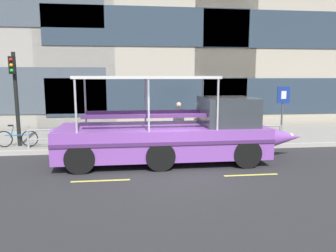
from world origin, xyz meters
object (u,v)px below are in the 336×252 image
(parking_sign, at_px, (283,104))
(leaned_bicycle, at_px, (17,138))
(traffic_light_pole, at_px, (15,90))
(duck_tour_boat, at_px, (176,134))
(pedestrian_near_bow, at_px, (240,117))
(pedestrian_mid_left, at_px, (179,117))

(parking_sign, distance_m, leaned_bicycle, 11.90)
(traffic_light_pole, xyz_separation_m, duck_tour_boat, (6.49, -2.55, -1.56))
(parking_sign, distance_m, pedestrian_near_bow, 2.03)
(pedestrian_mid_left, bearing_deg, leaned_bicycle, -173.20)
(duck_tour_boat, xyz_separation_m, pedestrian_mid_left, (0.58, 3.26, 0.21))
(parking_sign, height_order, leaned_bicycle, parking_sign)
(duck_tour_boat, distance_m, pedestrian_near_bow, 4.82)
(traffic_light_pole, distance_m, parking_sign, 11.81)
(leaned_bicycle, bearing_deg, pedestrian_mid_left, 6.80)
(duck_tour_boat, height_order, pedestrian_near_bow, duck_tour_boat)
(traffic_light_pole, height_order, parking_sign, traffic_light_pole)
(parking_sign, bearing_deg, traffic_light_pole, 178.84)
(parking_sign, relative_size, leaned_bicycle, 1.45)
(parking_sign, xyz_separation_m, leaned_bicycle, (-11.82, 0.10, -1.34))
(parking_sign, bearing_deg, leaned_bicycle, 179.52)
(traffic_light_pole, bearing_deg, pedestrian_near_bow, 3.71)
(traffic_light_pole, bearing_deg, leaned_bicycle, -103.14)
(leaned_bicycle, xyz_separation_m, duck_tour_boat, (6.53, -2.41, 0.49))
(pedestrian_mid_left, bearing_deg, traffic_light_pole, -174.29)
(pedestrian_near_bow, bearing_deg, leaned_bicycle, -175.51)
(traffic_light_pole, height_order, leaned_bicycle, traffic_light_pole)
(pedestrian_near_bow, bearing_deg, traffic_light_pole, -176.29)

